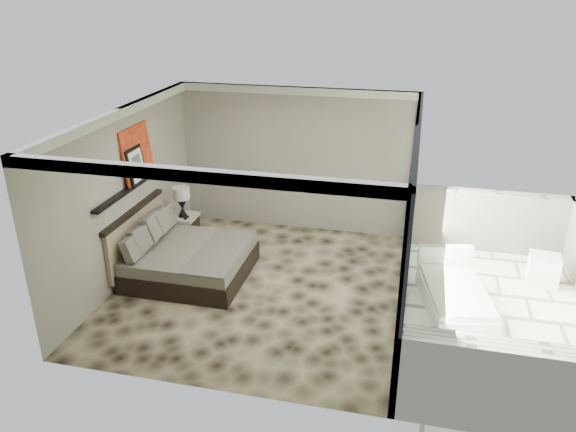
% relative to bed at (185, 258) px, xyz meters
% --- Properties ---
extents(floor, '(5.00, 5.00, 0.00)m').
position_rel_bed_xyz_m(floor, '(1.35, -0.12, -0.32)').
color(floor, black).
rests_on(floor, ground).
extents(ceiling, '(4.50, 5.00, 0.02)m').
position_rel_bed_xyz_m(ceiling, '(1.35, -0.12, 2.47)').
color(ceiling, silver).
rests_on(ceiling, back_wall).
extents(back_wall, '(4.50, 0.02, 2.80)m').
position_rel_bed_xyz_m(back_wall, '(1.35, 2.37, 1.08)').
color(back_wall, gray).
rests_on(back_wall, floor).
extents(left_wall, '(0.02, 5.00, 2.80)m').
position_rel_bed_xyz_m(left_wall, '(-0.89, -0.12, 1.08)').
color(left_wall, gray).
rests_on(left_wall, floor).
extents(glass_wall, '(0.08, 5.00, 2.80)m').
position_rel_bed_xyz_m(glass_wall, '(3.60, -0.12, 1.08)').
color(glass_wall, white).
rests_on(glass_wall, floor).
extents(terrace_slab, '(3.00, 5.00, 0.12)m').
position_rel_bed_xyz_m(terrace_slab, '(5.10, -0.12, -0.38)').
color(terrace_slab, beige).
rests_on(terrace_slab, ground).
extents(picture_ledge, '(0.12, 2.20, 0.05)m').
position_rel_bed_xyz_m(picture_ledge, '(-0.83, -0.02, 1.18)').
color(picture_ledge, black).
rests_on(picture_ledge, left_wall).
extents(bed, '(1.93, 1.87, 1.06)m').
position_rel_bed_xyz_m(bed, '(0.00, 0.00, 0.00)').
color(bed, black).
rests_on(bed, floor).
extents(nightstand, '(0.53, 0.53, 0.51)m').
position_rel_bed_xyz_m(nightstand, '(-0.55, 1.23, -0.06)').
color(nightstand, black).
rests_on(nightstand, floor).
extents(table_lamp, '(0.31, 0.31, 0.57)m').
position_rel_bed_xyz_m(table_lamp, '(-0.53, 1.20, 0.57)').
color(table_lamp, black).
rests_on(table_lamp, nightstand).
extents(abstract_canvas, '(0.13, 0.90, 0.90)m').
position_rel_bed_xyz_m(abstract_canvas, '(-0.84, 0.32, 1.66)').
color(abstract_canvas, '#AB250E').
rests_on(abstract_canvas, picture_ledge).
extents(framed_print, '(0.11, 0.50, 0.60)m').
position_rel_bed_xyz_m(framed_print, '(-0.79, 0.15, 1.51)').
color(framed_print, black).
rests_on(framed_print, picture_ledge).
extents(ottoman, '(0.53, 0.53, 0.47)m').
position_rel_bed_xyz_m(ottoman, '(5.80, 1.12, -0.08)').
color(ottoman, silver).
rests_on(ottoman, terrace_slab).
extents(lounger, '(1.18, 1.86, 0.67)m').
position_rel_bed_xyz_m(lounger, '(4.36, -0.01, -0.11)').
color(lounger, silver).
rests_on(lounger, terrace_slab).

